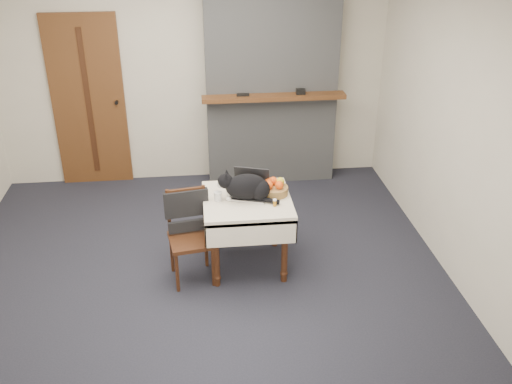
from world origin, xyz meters
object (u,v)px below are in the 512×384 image
(door, at_px, (89,102))
(laptop, at_px, (250,189))
(fruit_basket, at_px, (274,188))
(chair, at_px, (189,222))
(side_table, at_px, (247,209))
(pill_bottle, at_px, (275,203))
(cream_jar, at_px, (218,196))
(cat, at_px, (248,187))

(door, relative_size, laptop, 5.11)
(laptop, height_order, fruit_basket, laptop)
(laptop, bearing_deg, chair, -146.28)
(side_table, xyz_separation_m, fruit_basket, (0.25, 0.06, 0.17))
(door, height_order, chair, door)
(side_table, xyz_separation_m, laptop, (0.04, 0.07, 0.17))
(pill_bottle, distance_m, fruit_basket, 0.23)
(door, distance_m, cream_jar, 2.45)
(pill_bottle, relative_size, fruit_basket, 0.26)
(cream_jar, relative_size, chair, 0.10)
(side_table, relative_size, chair, 0.93)
(pill_bottle, bearing_deg, fruit_basket, 83.82)
(laptop, distance_m, fruit_basket, 0.22)
(laptop, xyz_separation_m, fruit_basket, (0.22, -0.01, -0.00))
(fruit_basket, bearing_deg, laptop, 178.15)
(side_table, distance_m, cat, 0.23)
(chair, bearing_deg, laptop, 5.77)
(cream_jar, height_order, pill_bottle, cream_jar)
(laptop, bearing_deg, pill_bottle, -32.93)
(laptop, height_order, chair, laptop)
(cream_jar, bearing_deg, cat, 0.35)
(door, xyz_separation_m, cat, (1.64, -2.01, -0.18))
(pill_bottle, bearing_deg, cream_jar, 161.75)
(cat, bearing_deg, fruit_basket, 23.14)
(cat, bearing_deg, side_table, 129.69)
(cat, height_order, chair, cat)
(door, relative_size, pill_bottle, 30.14)
(door, distance_m, chair, 2.41)
(door, height_order, pill_bottle, door)
(door, bearing_deg, chair, -62.03)
(door, distance_m, side_table, 2.62)
(cat, height_order, fruit_basket, cat)
(fruit_basket, height_order, chair, fruit_basket)
(side_table, relative_size, fruit_basket, 3.07)
(side_table, xyz_separation_m, cat, (0.01, -0.01, 0.23))
(laptop, bearing_deg, fruit_basket, 16.68)
(side_table, height_order, cream_jar, cream_jar)
(side_table, relative_size, laptop, 1.99)
(side_table, bearing_deg, cat, -57.23)
(cat, xyz_separation_m, pill_bottle, (0.22, -0.16, -0.08))
(cream_jar, xyz_separation_m, pill_bottle, (0.48, -0.16, -0.01))
(door, relative_size, cat, 3.70)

